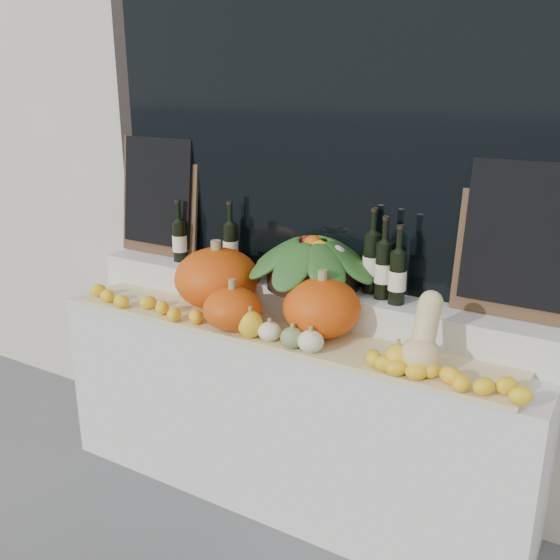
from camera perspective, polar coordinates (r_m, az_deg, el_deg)
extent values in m
cube|color=beige|center=(3.29, 7.77, 23.08)|extent=(7.00, 0.90, 4.50)
cube|color=black|center=(2.87, 3.74, 16.93)|extent=(2.40, 0.04, 2.10)
cube|color=black|center=(2.84, 3.45, 16.93)|extent=(2.20, 0.02, 2.00)
cube|color=silver|center=(3.03, 0.74, -11.92)|extent=(2.30, 0.55, 0.88)
cube|color=silver|center=(2.93, 2.25, -1.79)|extent=(2.30, 0.25, 0.16)
cube|color=tan|center=(2.73, -0.54, -4.82)|extent=(2.10, 0.32, 0.02)
ellipsoid|color=#DB4E0B|center=(2.96, -5.78, 0.16)|extent=(0.42, 0.42, 0.29)
ellipsoid|color=#DB4E0B|center=(2.63, 3.85, -2.54)|extent=(0.39, 0.39, 0.25)
ellipsoid|color=#DB4E0B|center=(2.71, -4.36, -2.65)|extent=(0.31, 0.31, 0.19)
ellipsoid|color=#E1C784|center=(2.39, 12.67, -6.67)|extent=(0.15, 0.15, 0.14)
cylinder|color=#E1C784|center=(2.39, 13.24, -3.83)|extent=(0.09, 0.14, 0.18)
sphere|color=#E1C784|center=(2.40, 13.65, -1.97)|extent=(0.09, 0.09, 0.09)
ellipsoid|color=#2B591A|center=(2.54, 1.15, -5.29)|extent=(0.10, 0.10, 0.09)
cylinder|color=#938550|center=(2.52, 1.16, -4.16)|extent=(0.02, 0.02, 0.02)
ellipsoid|color=#2B591A|center=(2.71, -5.04, -3.88)|extent=(0.09, 0.09, 0.08)
cylinder|color=#938550|center=(2.69, -5.07, -2.87)|extent=(0.02, 0.02, 0.02)
ellipsoid|color=#EFEEBF|center=(2.61, -0.96, -4.72)|extent=(0.10, 0.10, 0.08)
cylinder|color=#938550|center=(2.59, -0.97, -3.68)|extent=(0.02, 0.02, 0.02)
ellipsoid|color=yellow|center=(2.63, -2.73, -4.05)|extent=(0.11, 0.11, 0.12)
cylinder|color=#938550|center=(2.61, -2.75, -2.62)|extent=(0.02, 0.02, 0.02)
ellipsoid|color=#EFEEBF|center=(2.50, 2.83, -5.63)|extent=(0.11, 0.11, 0.09)
cylinder|color=#938550|center=(2.48, 2.85, -4.44)|extent=(0.02, 0.02, 0.02)
ellipsoid|color=yellow|center=(2.40, 10.69, -6.93)|extent=(0.10, 0.10, 0.10)
cylinder|color=#938550|center=(2.37, 10.78, -5.56)|extent=(0.02, 0.02, 0.02)
cylinder|color=black|center=(2.85, 3.00, 0.59)|extent=(0.42, 0.42, 0.12)
cylinder|color=black|center=(3.28, -9.16, 3.51)|extent=(0.07, 0.07, 0.21)
cylinder|color=black|center=(3.24, -9.29, 6.15)|extent=(0.03, 0.03, 0.10)
cylinder|color=#EFE8C7|center=(3.28, -9.15, 3.34)|extent=(0.08, 0.08, 0.08)
cylinder|color=black|center=(3.23, -9.34, 7.12)|extent=(0.03, 0.03, 0.02)
cylinder|color=black|center=(3.10, -4.54, 3.04)|extent=(0.07, 0.07, 0.23)
cylinder|color=black|center=(3.06, -4.61, 6.03)|extent=(0.03, 0.03, 0.10)
cylinder|color=#EFE8C7|center=(3.10, -4.53, 2.86)|extent=(0.08, 0.08, 0.08)
cylinder|color=black|center=(3.05, -4.64, 7.06)|extent=(0.03, 0.03, 0.02)
cylinder|color=black|center=(2.78, 8.41, 1.54)|extent=(0.08, 0.08, 0.27)
cylinder|color=black|center=(2.73, 8.59, 5.22)|extent=(0.03, 0.03, 0.10)
cylinder|color=#EFE8C7|center=(2.78, 8.40, 1.34)|extent=(0.08, 0.08, 0.08)
cylinder|color=black|center=(2.72, 8.64, 6.37)|extent=(0.03, 0.03, 0.02)
cylinder|color=black|center=(2.71, 9.43, 0.85)|extent=(0.07, 0.07, 0.25)
cylinder|color=black|center=(2.67, 9.62, 4.42)|extent=(0.03, 0.03, 0.10)
cylinder|color=#EFE8C7|center=(2.71, 9.42, 0.65)|extent=(0.08, 0.08, 0.08)
cylinder|color=black|center=(2.65, 9.68, 5.59)|extent=(0.03, 0.03, 0.02)
cylinder|color=black|center=(2.66, 10.68, 0.19)|extent=(0.07, 0.07, 0.23)
cylinder|color=black|center=(2.61, 10.89, 3.59)|extent=(0.03, 0.03, 0.10)
cylinder|color=#EFE8C7|center=(2.66, 10.67, -0.02)|extent=(0.08, 0.08, 0.08)
cylinder|color=black|center=(2.60, 10.96, 4.79)|extent=(0.03, 0.03, 0.02)
cube|color=#4C331E|center=(3.40, -10.95, 7.48)|extent=(0.50, 0.09, 0.62)
cube|color=black|center=(3.38, -11.14, 7.94)|extent=(0.44, 0.09, 0.56)
cube|color=#4C331E|center=(2.60, 21.29, 3.31)|extent=(0.50, 0.09, 0.62)
cube|color=black|center=(2.58, 21.30, 3.88)|extent=(0.44, 0.09, 0.56)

